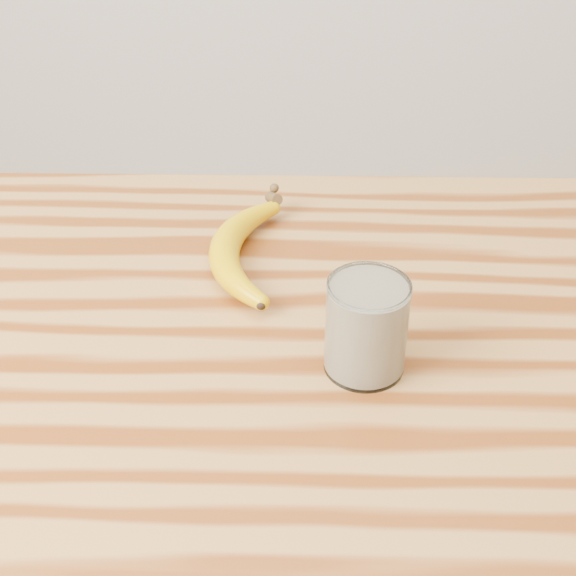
# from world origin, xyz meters

# --- Properties ---
(table) EXTENTS (1.20, 0.80, 0.90)m
(table) POSITION_xyz_m (0.00, 0.00, 0.77)
(table) COLOR #9F6A33
(table) RESTS_ON ground
(smoothie_glass) EXTENTS (0.08, 0.08, 0.10)m
(smoothie_glass) POSITION_xyz_m (0.08, -0.00, 0.95)
(smoothie_glass) COLOR white
(smoothie_glass) RESTS_ON table
(banana) EXTENTS (0.12, 0.30, 0.04)m
(banana) POSITION_xyz_m (-0.07, 0.18, 0.92)
(banana) COLOR #C89700
(banana) RESTS_ON table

